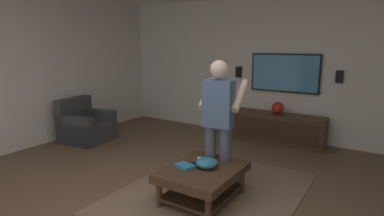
% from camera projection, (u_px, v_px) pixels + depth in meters
% --- Properties ---
extents(ground_plane, '(8.52, 8.52, 0.00)m').
position_uv_depth(ground_plane, '(161.00, 215.00, 3.39)').
color(ground_plane, brown).
extents(wall_back_tv, '(0.10, 7.03, 2.76)m').
position_uv_depth(wall_back_tv, '(274.00, 68.00, 6.08)').
color(wall_back_tv, silver).
rests_on(wall_back_tv, ground).
extents(area_rug, '(2.53, 2.02, 0.01)m').
position_uv_depth(area_rug, '(211.00, 192.00, 3.89)').
color(area_rug, '#7A604C').
rests_on(area_rug, ground).
extents(armchair, '(0.91, 0.92, 0.82)m').
position_uv_depth(armchair, '(86.00, 127.00, 5.99)').
color(armchair, '#38383D').
rests_on(armchair, ground).
extents(coffee_table, '(1.00, 0.80, 0.40)m').
position_uv_depth(coffee_table, '(203.00, 176.00, 3.67)').
color(coffee_table, '#422B1C').
rests_on(coffee_table, ground).
extents(media_console, '(0.45, 1.70, 0.55)m').
position_uv_depth(media_console, '(278.00, 128.00, 5.89)').
color(media_console, '#422B1C').
rests_on(media_console, ground).
extents(tv, '(0.05, 1.30, 0.73)m').
position_uv_depth(tv, '(285.00, 73.00, 5.89)').
color(tv, black).
extents(person_standing, '(0.58, 0.58, 1.64)m').
position_uv_depth(person_standing, '(219.00, 117.00, 3.86)').
color(person_standing, '#4C5166').
rests_on(person_standing, ground).
extents(bowl, '(0.26, 0.26, 0.12)m').
position_uv_depth(bowl, '(207.00, 163.00, 3.64)').
color(bowl, teal).
rests_on(bowl, coffee_table).
extents(remote_white, '(0.15, 0.12, 0.02)m').
position_uv_depth(remote_white, '(200.00, 160.00, 3.87)').
color(remote_white, white).
rests_on(remote_white, coffee_table).
extents(remote_black, '(0.14, 0.14, 0.02)m').
position_uv_depth(remote_black, '(193.00, 163.00, 3.77)').
color(remote_black, black).
rests_on(remote_black, coffee_table).
extents(book, '(0.21, 0.25, 0.04)m').
position_uv_depth(book, '(185.00, 166.00, 3.65)').
color(book, teal).
rests_on(book, coffee_table).
extents(vase_round, '(0.22, 0.22, 0.22)m').
position_uv_depth(vase_round, '(278.00, 108.00, 5.86)').
color(vase_round, red).
rests_on(vase_round, media_console).
extents(wall_speaker_left, '(0.06, 0.12, 0.22)m').
position_uv_depth(wall_speaker_left, '(339.00, 77.00, 5.40)').
color(wall_speaker_left, black).
extents(wall_speaker_right, '(0.06, 0.12, 0.22)m').
position_uv_depth(wall_speaker_right, '(239.00, 72.00, 6.41)').
color(wall_speaker_right, black).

